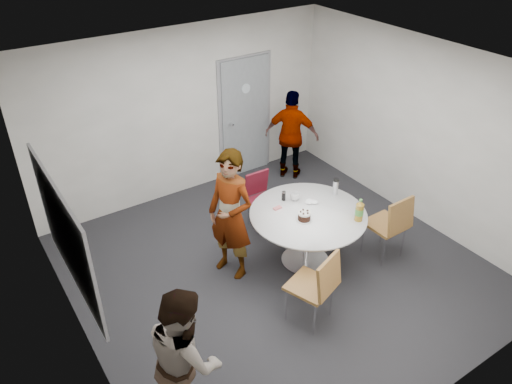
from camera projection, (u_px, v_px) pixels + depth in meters
floor at (276, 268)px, 6.71m from camera, size 5.00×5.00×0.00m
ceiling at (282, 73)px, 5.28m from camera, size 5.00×5.00×0.00m
wall_back at (185, 114)px, 7.76m from camera, size 5.00×0.00×5.00m
wall_left at (70, 256)px, 4.82m from camera, size 0.00×5.00×5.00m
wall_right at (419, 133)px, 7.17m from camera, size 0.00×5.00×5.00m
wall_front at (452, 307)px, 4.23m from camera, size 5.00×0.00×5.00m
door at (245, 117)px, 8.43m from camera, size 1.02×0.17×2.12m
whiteboard at (66, 236)px, 4.92m from camera, size 0.04×1.90×1.25m
table at (310, 220)px, 6.48m from camera, size 1.52×1.52×1.10m
chair_near_left at (318, 282)px, 5.58m from camera, size 0.60×0.63×0.99m
chair_near_right at (392, 222)px, 6.58m from camera, size 0.48×0.52×0.99m
chair_far at (260, 194)px, 7.31m from camera, size 0.41×0.44×0.86m
person_main at (231, 215)px, 6.21m from camera, size 0.63×0.75×1.77m
person_left at (186, 358)px, 4.46m from camera, size 0.74×0.88×1.60m
person_right at (292, 135)px, 8.40m from camera, size 0.89×0.94×1.56m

